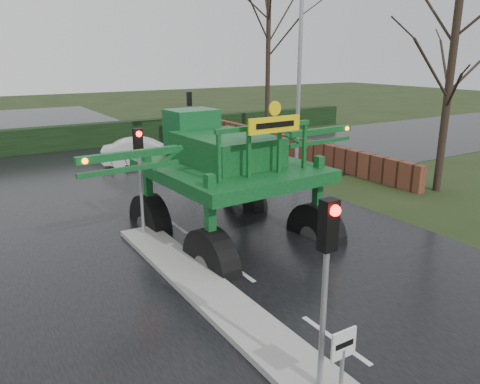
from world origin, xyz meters
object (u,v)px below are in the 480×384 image
crop_sprayer (204,173)px  white_sedan (146,166)px  traffic_signal_near (327,256)px  traffic_signal_far (189,108)px  street_light_right (295,48)px  keep_left_sign (343,355)px  traffic_signal_mid (139,159)px

crop_sprayer → white_sedan: 13.05m
traffic_signal_near → crop_sprayer: 5.75m
traffic_signal_far → street_light_right: size_ratio=0.35×
street_light_right → white_sedan: street_light_right is taller
traffic_signal_far → white_sedan: 5.61m
keep_left_sign → street_light_right: 17.23m
keep_left_sign → traffic_signal_near: traffic_signal_near is taller
keep_left_sign → crop_sprayer: 6.43m
traffic_signal_far → white_sedan: size_ratio=0.80×
traffic_signal_far → traffic_signal_near: bearing=69.6°
white_sedan → street_light_right: bearing=-111.0°
keep_left_sign → traffic_signal_far: traffic_signal_far is taller
traffic_signal_far → street_light_right: bearing=101.9°
traffic_signal_mid → traffic_signal_far: size_ratio=1.00×
white_sedan → crop_sprayer: bearing=-172.7°
traffic_signal_near → white_sedan: traffic_signal_near is taller
keep_left_sign → traffic_signal_far: (7.80, 21.51, 1.53)m
traffic_signal_mid → traffic_signal_far: bearing=58.1°
traffic_signal_near → traffic_signal_far: size_ratio=1.00×
keep_left_sign → traffic_signal_near: size_ratio=0.38×
traffic_signal_near → crop_sprayer: size_ratio=0.35×
keep_left_sign → traffic_signal_far: 22.93m
keep_left_sign → traffic_signal_near: 1.61m
keep_left_sign → traffic_signal_mid: size_ratio=0.38×
traffic_signal_mid → street_light_right: 11.05m
traffic_signal_near → traffic_signal_far: bearing=69.6°
traffic_signal_far → crop_sprayer: 16.85m
keep_left_sign → white_sedan: keep_left_sign is taller
traffic_signal_near → white_sedan: (3.75, 18.12, -2.59)m
keep_left_sign → traffic_signal_near: (0.00, 0.49, 1.53)m
street_light_right → crop_sprayer: bearing=-140.0°
keep_left_sign → traffic_signal_far: size_ratio=0.38×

